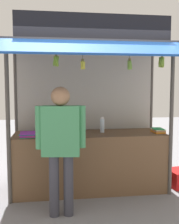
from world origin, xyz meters
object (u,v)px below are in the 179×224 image
at_px(water_bottle_mid_right, 40,126).
at_px(water_bottle_center, 55,126).
at_px(banana_bunch_leftmost, 162,62).
at_px(vendor_person, 61,139).
at_px(banana_bunch_inner_left, 83,65).
at_px(water_bottle_back_right, 102,125).
at_px(banana_bunch_rightmost, 56,61).
at_px(banana_bunch_inner_right, 130,65).
at_px(magazine_stack_mid_left, 28,135).
at_px(magazine_stack_rear_center, 158,130).

bearing_deg(water_bottle_mid_right, water_bottle_center, 3.14).
xyz_separation_m(banana_bunch_leftmost, vendor_person, (-1.50, -0.38, -1.04)).
bearing_deg(water_bottle_center, banana_bunch_inner_left, -56.40).
height_order(water_bottle_back_right, banana_bunch_rightmost, banana_bunch_rightmost).
relative_size(banana_bunch_inner_right, banana_bunch_rightmost, 1.13).
bearing_deg(banana_bunch_rightmost, banana_bunch_leftmost, 0.05).
xyz_separation_m(water_bottle_mid_right, banana_bunch_rightmost, (0.26, -0.57, 0.99)).
xyz_separation_m(banana_bunch_inner_right, banana_bunch_rightmost, (-1.05, 0.00, 0.04)).
bearing_deg(water_bottle_back_right, banana_bunch_rightmost, -144.44).
bearing_deg(water_bottle_mid_right, water_bottle_back_right, -1.83).
relative_size(water_bottle_back_right, banana_bunch_leftmost, 1.02).
height_order(water_bottle_center, banana_bunch_inner_right, banana_bunch_inner_right).
xyz_separation_m(banana_bunch_inner_right, vendor_person, (-1.01, -0.38, -0.99)).
height_order(water_bottle_back_right, water_bottle_center, water_bottle_back_right).
distance_m(water_bottle_back_right, banana_bunch_inner_right, 1.14).
xyz_separation_m(water_bottle_mid_right, banana_bunch_inner_left, (0.64, -0.58, 0.94)).
bearing_deg(banana_bunch_inner_left, water_bottle_mid_right, 137.78).
relative_size(water_bottle_mid_right, banana_bunch_leftmost, 1.07).
bearing_deg(banana_bunch_inner_right, water_bottle_mid_right, 156.30).
bearing_deg(water_bottle_mid_right, banana_bunch_inner_left, -42.22).
distance_m(water_bottle_mid_right, banana_bunch_inner_right, 1.72).
bearing_deg(banana_bunch_inner_right, banana_bunch_leftmost, 0.54).
xyz_separation_m(water_bottle_back_right, water_bottle_center, (-0.78, 0.05, -0.00)).
bearing_deg(banana_bunch_inner_right, banana_bunch_rightmost, 179.83).
distance_m(water_bottle_mid_right, water_bottle_back_right, 1.02).
bearing_deg(water_bottle_center, water_bottle_mid_right, -176.86).
bearing_deg(magazine_stack_mid_left, banana_bunch_rightmost, -34.79).
bearing_deg(banana_bunch_rightmost, water_bottle_back_right, 35.56).
bearing_deg(water_bottle_center, banana_bunch_leftmost, -20.61).
relative_size(water_bottle_back_right, magazine_stack_rear_center, 0.90).
xyz_separation_m(water_bottle_mid_right, banana_bunch_leftmost, (1.80, -0.57, 1.00)).
bearing_deg(banana_bunch_rightmost, banana_bunch_inner_right, -0.17).
xyz_separation_m(magazine_stack_mid_left, magazine_stack_rear_center, (2.12, 0.11, -0.00)).
xyz_separation_m(water_bottle_back_right, banana_bunch_rightmost, (-0.76, -0.54, 1.00)).
relative_size(water_bottle_back_right, banana_bunch_inner_right, 0.90).
height_order(banana_bunch_leftmost, vendor_person, banana_bunch_leftmost).
xyz_separation_m(magazine_stack_rear_center, banana_bunch_inner_right, (-0.63, -0.41, 1.04)).
xyz_separation_m(banana_bunch_inner_left, banana_bunch_rightmost, (-0.37, 0.00, 0.05)).
bearing_deg(water_bottle_mid_right, banana_bunch_leftmost, -17.64).
distance_m(water_bottle_back_right, banana_bunch_rightmost, 1.37).
relative_size(banana_bunch_leftmost, vendor_person, 0.15).
distance_m(water_bottle_back_right, magazine_stack_mid_left, 1.22).
xyz_separation_m(water_bottle_center, magazine_stack_mid_left, (-0.41, -0.29, -0.08)).
relative_size(magazine_stack_rear_center, banana_bunch_inner_left, 1.00).
relative_size(banana_bunch_leftmost, banana_bunch_inner_left, 0.87).
height_order(water_bottle_back_right, magazine_stack_mid_left, water_bottle_back_right).
height_order(magazine_stack_rear_center, banana_bunch_inner_right, banana_bunch_inner_right).
distance_m(water_bottle_mid_right, banana_bunch_leftmost, 2.14).
xyz_separation_m(magazine_stack_mid_left, banana_bunch_inner_left, (0.81, -0.30, 1.03)).
bearing_deg(banana_bunch_leftmost, banana_bunch_rightmost, -179.95).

